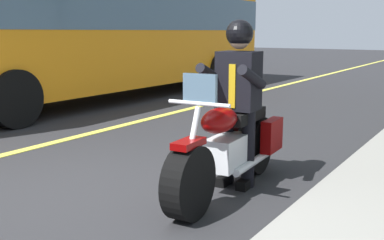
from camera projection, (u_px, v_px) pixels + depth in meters
The scene contains 4 objects.
ground_plane at pixel (76, 197), 4.59m from camera, with size 80.00×80.00×0.00m, color #28282B.
motorcycle_main at pixel (230, 148), 4.71m from camera, with size 2.22×0.69×1.26m.
rider_main at pixel (238, 89), 4.77m from camera, with size 0.65×0.58×1.74m.
bus_far at pixel (107, 20), 11.12m from camera, with size 11.05×2.70×3.30m.
Camera 1 is at (3.01, 3.36, 1.62)m, focal length 43.33 mm.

